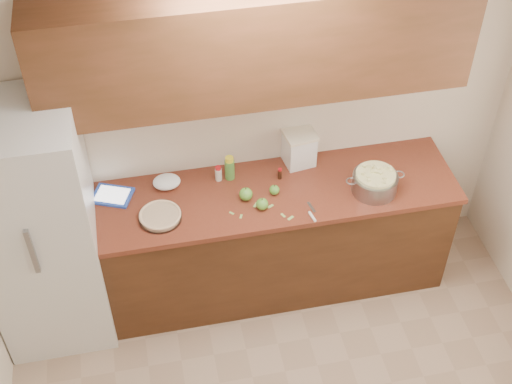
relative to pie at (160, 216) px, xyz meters
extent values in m
plane|color=white|center=(0.68, -1.37, 1.66)|extent=(3.60, 3.60, 0.00)
plane|color=beige|center=(0.68, 0.43, 0.36)|extent=(3.60, 0.00, 3.60)
cube|color=#4C2915|center=(0.68, 0.11, -0.50)|extent=(2.60, 0.65, 0.88)
cube|color=brown|center=(0.68, 0.11, -0.04)|extent=(2.64, 0.68, 0.04)
cube|color=brown|center=(0.68, 0.26, 1.01)|extent=(2.60, 0.34, 0.70)
cube|color=silver|center=(-0.76, 0.07, -0.04)|extent=(0.70, 0.70, 1.80)
cylinder|color=silver|center=(0.00, 0.00, 0.00)|extent=(0.28, 0.28, 0.04)
cylinder|color=beige|center=(0.00, 0.00, 0.00)|extent=(0.25, 0.25, 0.03)
torus|color=beige|center=(0.00, 0.00, 0.01)|extent=(0.27, 0.27, 0.02)
cylinder|color=gray|center=(1.42, -0.02, 0.04)|extent=(0.30, 0.30, 0.13)
torus|color=gray|center=(1.25, -0.02, 0.09)|extent=(0.07, 0.07, 0.01)
torus|color=gray|center=(1.58, -0.02, 0.09)|extent=(0.07, 0.07, 0.01)
cylinder|color=beige|center=(1.42, -0.02, 0.06)|extent=(0.26, 0.26, 0.14)
cube|color=white|center=(1.00, 0.36, 0.09)|extent=(0.22, 0.22, 0.24)
cube|color=#F6E8C4|center=(1.00, 0.36, 0.22)|extent=(0.23, 0.23, 0.02)
cube|color=blue|center=(-0.29, 0.27, -0.01)|extent=(0.31, 0.27, 0.02)
cube|color=white|center=(-0.29, 0.27, -0.01)|extent=(0.25, 0.22, 0.00)
cube|color=gray|center=(0.97, -0.09, -0.02)|extent=(0.04, 0.10, 0.00)
cylinder|color=white|center=(0.95, -0.19, -0.01)|extent=(0.04, 0.09, 0.02)
cylinder|color=#4C8C38|center=(0.50, 0.29, 0.05)|extent=(0.07, 0.07, 0.15)
cylinder|color=yellow|center=(0.50, 0.29, 0.14)|extent=(0.06, 0.06, 0.03)
cylinder|color=beige|center=(0.42, 0.29, 0.02)|extent=(0.05, 0.05, 0.09)
cylinder|color=red|center=(0.42, 0.29, 0.08)|extent=(0.04, 0.04, 0.02)
cylinder|color=black|center=(0.83, 0.22, 0.01)|extent=(0.03, 0.03, 0.07)
cylinder|color=red|center=(0.83, 0.22, 0.05)|extent=(0.03, 0.03, 0.01)
cylinder|color=silver|center=(1.01, 0.37, 0.01)|extent=(0.19, 0.19, 0.07)
torus|color=silver|center=(1.01, 0.37, 0.05)|extent=(0.21, 0.21, 0.01)
ellipsoid|color=white|center=(0.08, 0.29, 0.02)|extent=(0.23, 0.21, 0.08)
sphere|color=#559730|center=(0.57, 0.07, 0.02)|extent=(0.09, 0.09, 0.09)
cylinder|color=#3F2D19|center=(0.57, 0.07, 0.07)|extent=(0.01, 0.01, 0.01)
sphere|color=#559730|center=(0.76, 0.08, 0.01)|extent=(0.07, 0.07, 0.07)
cylinder|color=#3F2D19|center=(0.76, 0.08, 0.05)|extent=(0.01, 0.01, 0.01)
sphere|color=#559730|center=(0.66, -0.04, 0.02)|extent=(0.08, 0.08, 0.08)
cylinder|color=#3F2D19|center=(0.66, -0.04, 0.06)|extent=(0.01, 0.01, 0.01)
cube|color=#92BB5B|center=(0.71, -0.03, -0.02)|extent=(0.05, 0.04, 0.00)
cube|color=#92BB5B|center=(0.62, 0.00, -0.02)|extent=(0.04, 0.05, 0.00)
cube|color=#92BB5B|center=(0.77, -0.13, -0.02)|extent=(0.03, 0.04, 0.00)
cube|color=#92BB5B|center=(0.51, -0.09, -0.02)|extent=(0.03, 0.04, 0.00)
cube|color=#92BB5B|center=(0.45, -0.04, -0.02)|extent=(0.03, 0.03, 0.00)
cube|color=#92BB5B|center=(0.82, -0.16, -0.02)|extent=(0.05, 0.04, 0.00)
camera|label=1|loc=(-0.04, -3.22, 3.25)|focal=50.00mm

